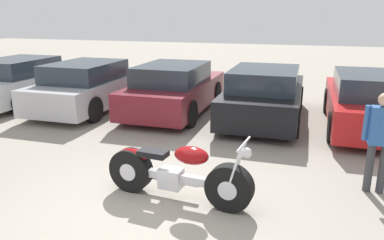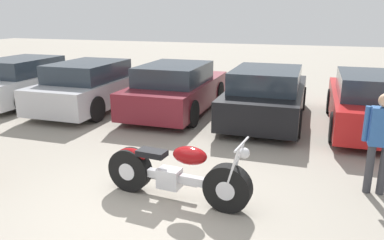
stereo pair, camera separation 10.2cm
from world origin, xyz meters
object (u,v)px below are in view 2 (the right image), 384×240
object	(u,v)px
parked_car_maroon	(177,89)
person_standing	(381,136)
motorcycle	(175,173)
parked_car_black	(266,95)
parked_car_red	(372,103)
parked_car_silver	(93,86)
parked_car_white	(27,80)

from	to	relation	value
parked_car_maroon	person_standing	world-z (taller)	person_standing
motorcycle	parked_car_maroon	size ratio (longest dim) A/B	0.54
motorcycle	parked_car_black	bearing A→B (deg)	81.45
parked_car_red	person_standing	bearing A→B (deg)	-95.43
motorcycle	parked_car_red	bearing A→B (deg)	55.92
parked_car_red	parked_car_maroon	bearing A→B (deg)	178.47
parked_car_silver	parked_car_red	world-z (taller)	same
motorcycle	parked_car_maroon	bearing A→B (deg)	109.87
parked_car_white	parked_car_silver	size ratio (longest dim) A/B	1.00
motorcycle	parked_car_maroon	xyz separation A→B (m)	(-1.76, 4.87, 0.24)
parked_car_white	parked_car_silver	distance (m)	2.49
parked_car_white	parked_car_black	world-z (taller)	same
motorcycle	parked_car_silver	bearing A→B (deg)	133.11
motorcycle	parked_car_white	bearing A→B (deg)	144.99
parked_car_silver	parked_car_white	bearing A→B (deg)	175.89
parked_car_red	motorcycle	bearing A→B (deg)	-124.08
parked_car_silver	person_standing	xyz separation A→B (m)	(7.10, -3.39, 0.27)
parked_car_red	parked_car_silver	bearing A→B (deg)	-178.42
parked_car_maroon	person_standing	size ratio (longest dim) A/B	2.70
parked_car_maroon	person_standing	distance (m)	5.94
parked_car_black	parked_car_silver	bearing A→B (deg)	-176.83
person_standing	parked_car_red	bearing A→B (deg)	84.57
parked_car_white	person_standing	distance (m)	10.23
parked_car_red	person_standing	world-z (taller)	person_standing
motorcycle	parked_car_black	world-z (taller)	parked_car_black
parked_car_black	parked_car_red	bearing A→B (deg)	-1.59
parked_car_maroon	parked_car_red	xyz separation A→B (m)	(4.96, -0.13, 0.00)
person_standing	parked_car_silver	bearing A→B (deg)	154.50
parked_car_red	person_standing	size ratio (longest dim) A/B	2.70
parked_car_silver	parked_car_red	xyz separation A→B (m)	(7.44, 0.21, 0.00)
parked_car_silver	parked_car_red	size ratio (longest dim) A/B	1.00
motorcycle	parked_car_white	distance (m)	8.21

